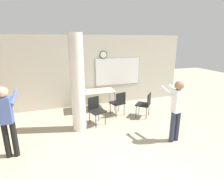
{
  "coord_description": "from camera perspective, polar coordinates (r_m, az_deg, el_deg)",
  "views": [
    {
      "loc": [
        -1.2,
        -1.77,
        2.6
      ],
      "look_at": [
        0.19,
        2.6,
        1.3
      ],
      "focal_mm": 28.0,
      "sensor_mm": 36.0,
      "label": 1
    }
  ],
  "objects": [
    {
      "name": "wall_back",
      "position": [
        7.04,
        -7.41,
        5.85
      ],
      "size": [
        8.0,
        0.15,
        2.8
      ],
      "color": "beige",
      "rests_on": "ground_plane"
    },
    {
      "name": "support_pillar",
      "position": [
        5.04,
        -11.19,
        1.72
      ],
      "size": [
        0.4,
        0.4,
        2.8
      ],
      "color": "silver",
      "rests_on": "ground_plane"
    },
    {
      "name": "folding_table",
      "position": [
        6.66,
        -5.5,
        -0.93
      ],
      "size": [
        1.49,
        0.74,
        0.74
      ],
      "color": "beige",
      "rests_on": "ground_plane"
    },
    {
      "name": "bottle_on_table",
      "position": [
        6.49,
        -8.69,
        -0.23
      ],
      "size": [
        0.07,
        0.07,
        0.22
      ],
      "color": "silver",
      "rests_on": "folding_table"
    },
    {
      "name": "chair_table_front",
      "position": [
        5.57,
        -5.28,
        -6.28
      ],
      "size": [
        0.57,
        0.57,
        0.87
      ],
      "color": "black",
      "rests_on": "ground_plane"
    },
    {
      "name": "chair_mid_room",
      "position": [
        6.14,
        10.72,
        -4.4
      ],
      "size": [
        0.62,
        0.62,
        0.87
      ],
      "color": "black",
      "rests_on": "ground_plane"
    },
    {
      "name": "chair_table_right",
      "position": [
        6.17,
        2.11,
        -4.01
      ],
      "size": [
        0.55,
        0.55,
        0.87
      ],
      "color": "black",
      "rests_on": "ground_plane"
    },
    {
      "name": "person_watching_back",
      "position": [
        4.5,
        -31.09,
        -7.63
      ],
      "size": [
        0.38,
        0.63,
        1.67
      ],
      "color": "black",
      "rests_on": "ground_plane"
    },
    {
      "name": "person_playing_side",
      "position": [
        4.76,
        20.21,
        -5.24
      ],
      "size": [
        0.4,
        0.63,
        1.65
      ],
      "color": "#2D3347",
      "rests_on": "ground_plane"
    }
  ]
}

